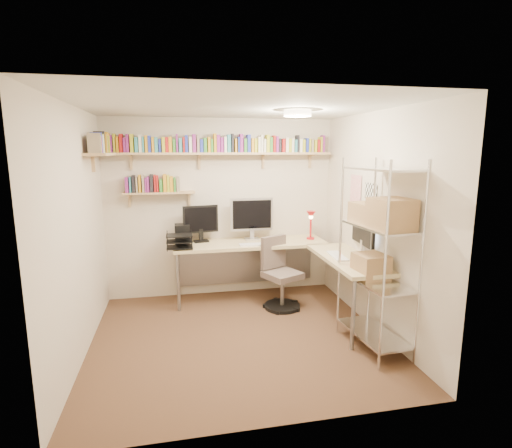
{
  "coord_description": "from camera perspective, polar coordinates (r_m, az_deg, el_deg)",
  "views": [
    {
      "loc": [
        -0.65,
        -4.11,
        2.07
      ],
      "look_at": [
        0.31,
        0.55,
        1.18
      ],
      "focal_mm": 28.0,
      "sensor_mm": 36.0,
      "label": 1
    }
  ],
  "objects": [
    {
      "name": "ground",
      "position": [
        4.65,
        -2.46,
        -15.89
      ],
      "size": [
        3.2,
        3.2,
        0.0
      ],
      "primitive_type": "plane",
      "color": "#44321D",
      "rests_on": "ground"
    },
    {
      "name": "room_shell",
      "position": [
        4.2,
        -2.56,
        3.41
      ],
      "size": [
        3.24,
        3.04,
        2.52
      ],
      "color": "beige",
      "rests_on": "ground"
    },
    {
      "name": "wall_shelves",
      "position": [
        5.42,
        -9.53,
        9.93
      ],
      "size": [
        3.12,
        1.09,
        0.8
      ],
      "color": "tan",
      "rests_on": "ground"
    },
    {
      "name": "corner_desk",
      "position": [
        5.31,
        1.26,
        -3.23
      ],
      "size": [
        2.5,
        2.07,
        1.41
      ],
      "color": "#CBB884",
      "rests_on": "ground"
    },
    {
      "name": "office_chair",
      "position": [
        5.34,
        3.41,
        -7.72
      ],
      "size": [
        0.56,
        0.56,
        0.95
      ],
      "rotation": [
        0.0,
        0.0,
        0.44
      ],
      "color": "black",
      "rests_on": "ground"
    },
    {
      "name": "wire_rack",
      "position": [
        4.22,
        17.11,
        -1.7
      ],
      "size": [
        0.49,
        0.89,
        1.99
      ],
      "rotation": [
        0.0,
        0.0,
        0.09
      ],
      "color": "silver",
      "rests_on": "ground"
    }
  ]
}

